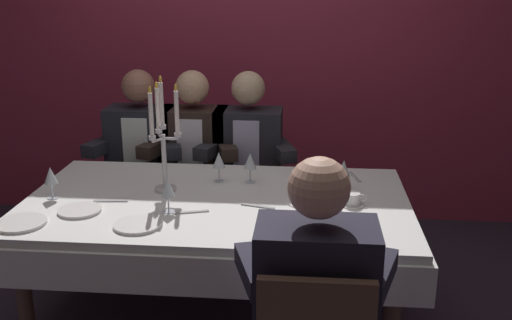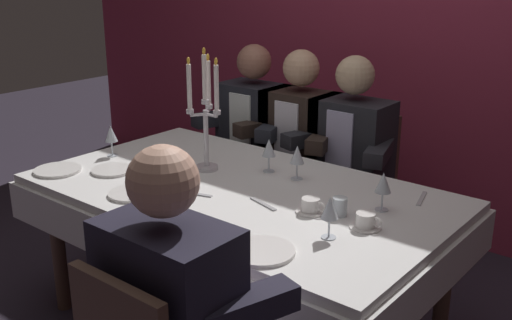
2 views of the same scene
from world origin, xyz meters
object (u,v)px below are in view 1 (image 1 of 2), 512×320
at_px(seated_diner_1, 194,148).
at_px(wine_glass_1, 250,162).
at_px(coffee_cup_1, 352,200).
at_px(seated_diner_3, 315,296).
at_px(wine_glass_5, 168,189).
at_px(seated_diner_2, 249,150).
at_px(dining_table, 217,221).
at_px(candelabra, 163,141).
at_px(dinner_plate_0, 21,223).
at_px(dinner_plate_3, 80,210).
at_px(wine_glass_3, 51,176).
at_px(seated_diner_0, 142,147).
at_px(wine_glass_4, 344,170).
at_px(water_tumbler_0, 323,194).
at_px(coffee_cup_0, 301,199).
at_px(dinner_plate_1, 137,225).
at_px(wine_glass_2, 219,161).
at_px(wine_glass_0, 342,194).
at_px(dinner_plate_2, 316,239).

bearing_deg(seated_diner_1, wine_glass_1, -56.06).
xyz_separation_m(coffee_cup_1, seated_diner_3, (-0.18, -0.86, -0.03)).
bearing_deg(wine_glass_5, seated_diner_2, 76.06).
height_order(dining_table, candelabra, candelabra).
xyz_separation_m(dinner_plate_0, dinner_plate_3, (0.21, 0.17, 0.00)).
bearing_deg(dinner_plate_0, wine_glass_3, 88.51).
bearing_deg(candelabra, seated_diner_0, 113.50).
bearing_deg(coffee_cup_1, seated_diner_0, 144.90).
xyz_separation_m(wine_glass_4, water_tumbler_0, (-0.11, -0.16, -0.08)).
bearing_deg(coffee_cup_0, seated_diner_3, -85.57).
bearing_deg(dinner_plate_1, coffee_cup_1, 19.46).
distance_m(dinner_plate_0, wine_glass_2, 1.03).
xyz_separation_m(wine_glass_1, seated_diner_0, (-0.77, 0.63, -0.12)).
xyz_separation_m(dinner_plate_3, wine_glass_5, (0.42, 0.03, 0.11)).
bearing_deg(wine_glass_2, dinner_plate_0, -140.85).
bearing_deg(seated_diner_2, dinner_plate_3, -121.73).
xyz_separation_m(dining_table, wine_glass_0, (0.60, -0.19, 0.23)).
bearing_deg(wine_glass_5, wine_glass_2, 69.01).
xyz_separation_m(wine_glass_2, seated_diner_3, (0.51, -1.14, -0.12)).
height_order(dining_table, coffee_cup_1, coffee_cup_1).
height_order(dinner_plate_2, wine_glass_5, wine_glass_5).
xyz_separation_m(dinner_plate_3, coffee_cup_1, (1.28, 0.20, 0.02)).
distance_m(dinner_plate_2, wine_glass_5, 0.74).
bearing_deg(coffee_cup_1, dinner_plate_0, -166.10).
xyz_separation_m(candelabra, wine_glass_5, (0.08, -0.28, -0.15)).
bearing_deg(wine_glass_3, dinner_plate_3, -38.57).
height_order(dining_table, wine_glass_5, wine_glass_5).
height_order(wine_glass_0, seated_diner_3, seated_diner_3).
relative_size(water_tumbler_0, seated_diner_2, 0.06).
bearing_deg(wine_glass_3, seated_diner_0, 78.76).
bearing_deg(wine_glass_4, seated_diner_0, 150.45).
height_order(coffee_cup_0, seated_diner_1, seated_diner_1).
bearing_deg(wine_glass_5, wine_glass_1, 52.67).
relative_size(coffee_cup_0, seated_diner_3, 0.11).
bearing_deg(dinner_plate_0, dining_table, 25.41).
xyz_separation_m(wine_glass_0, seated_diner_2, (-0.53, 1.07, -0.12)).
xyz_separation_m(wine_glass_5, seated_diner_1, (-0.08, 1.08, -0.12)).
bearing_deg(wine_glass_4, wine_glass_3, -170.66).
height_order(wine_glass_2, water_tumbler_0, wine_glass_2).
xyz_separation_m(wine_glass_1, wine_glass_5, (-0.34, -0.45, 0.00)).
xyz_separation_m(dining_table, wine_glass_2, (-0.03, 0.26, 0.23)).
distance_m(dining_table, dinner_plate_3, 0.67).
bearing_deg(dinner_plate_3, wine_glass_4, 17.62).
bearing_deg(wine_glass_3, dining_table, 4.52).
bearing_deg(wine_glass_4, seated_diner_1, 142.00).
bearing_deg(wine_glass_4, water_tumbler_0, -124.42).
height_order(candelabra, dinner_plate_3, candelabra).
xyz_separation_m(wine_glass_0, wine_glass_3, (-1.42, 0.12, 0.00)).
bearing_deg(seated_diner_3, wine_glass_1, 106.64).
xyz_separation_m(wine_glass_3, wine_glass_5, (0.62, -0.13, 0.00)).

